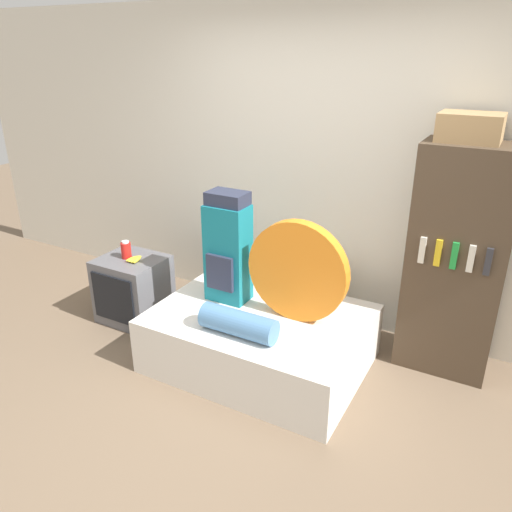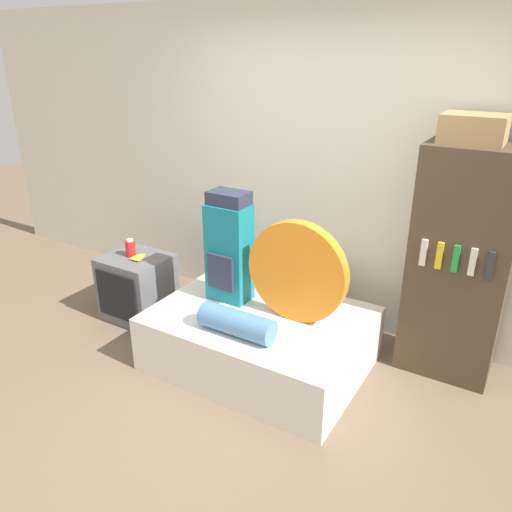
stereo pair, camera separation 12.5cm
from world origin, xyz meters
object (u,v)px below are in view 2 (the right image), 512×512
Objects in this scene: tent_bag at (297,272)px; canister at (130,248)px; television at (137,287)px; sleeping_roll at (237,323)px; cardboard_box at (474,128)px; backpack at (229,249)px; bookshelf at (459,266)px.

tent_bag is 1.60m from canister.
television is 0.36m from canister.
tent_bag is at bearing 0.24° from canister.
sleeping_roll is (-0.25, -0.40, -0.28)m from tent_bag.
backpack is at bearing -157.84° from cardboard_box.
canister reaches higher than sleeping_roll.
backpack is 1.49× the size of television.
canister is (-0.04, 0.00, 0.36)m from television.
bookshelf is at bearing 31.72° from tent_bag.
bookshelf reaches higher than canister.
backpack is 5.52× the size of canister.
cardboard_box is at bearing 22.16° from backpack.
backpack is 1.02m from canister.
cardboard_box is at bearing 34.79° from tent_bag.
backpack reaches higher than television.
tent_bag is 0.44× the size of bookshelf.
sleeping_roll reaches higher than television.
bookshelf reaches higher than sleeping_roll.
backpack is 0.63m from sleeping_roll.
sleeping_roll is at bearing -121.39° from tent_bag.
tent_bag is 1.89× the size of cardboard_box.
tent_bag reaches higher than canister.
canister is (-1.59, -0.01, -0.15)m from tent_bag.
cardboard_box is at bearing 41.91° from sleeping_roll.
television is 2.63m from bookshelf.
cardboard_box reaches higher than sleeping_roll.
sleeping_roll is at bearing -16.72° from television.
television is at bearing -166.50° from bookshelf.
canister reaches higher than television.
tent_bag is at bearing 0.42° from television.
backpack reaches higher than canister.
backpack is 1.64m from bookshelf.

